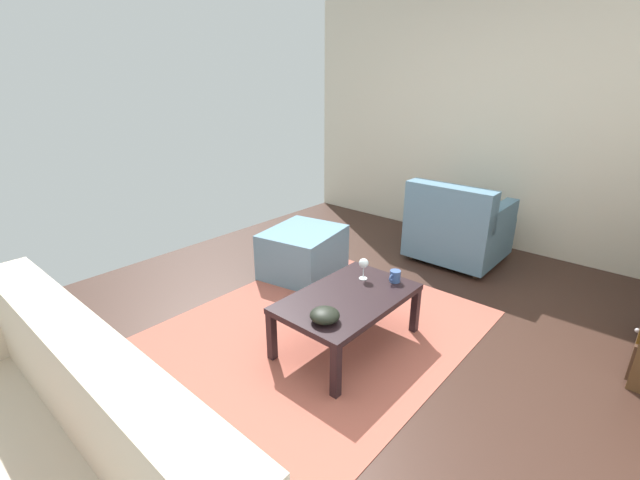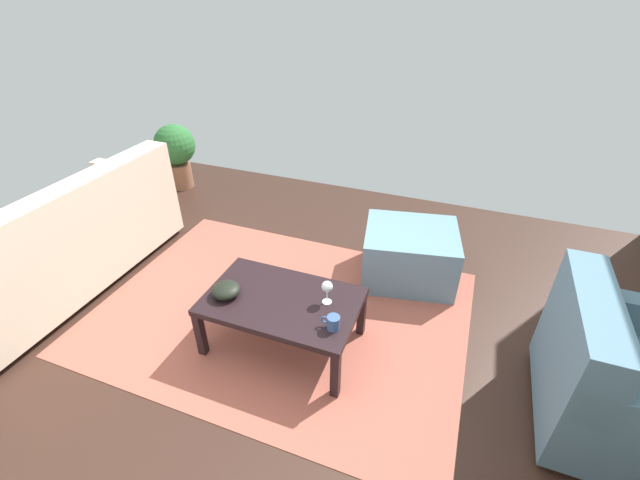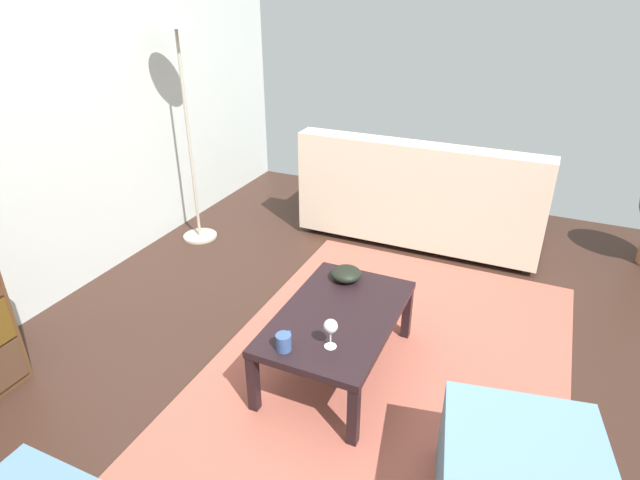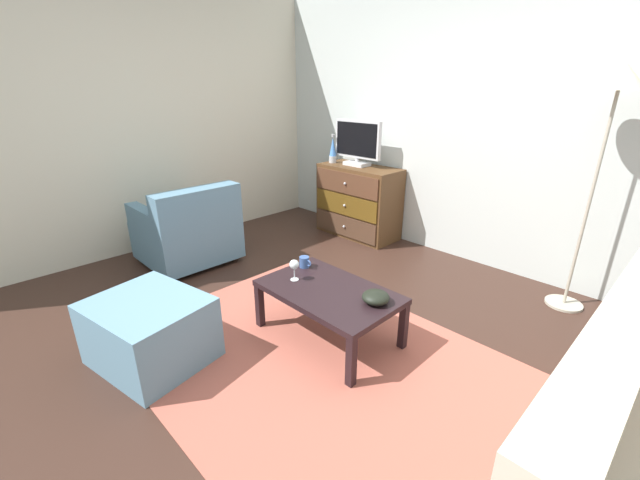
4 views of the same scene
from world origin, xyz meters
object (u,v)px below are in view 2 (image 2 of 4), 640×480
(potted_plant, at_px, (176,150))
(coffee_table, at_px, (282,304))
(mug, at_px, (333,322))
(armchair, at_px, (621,382))
(wine_glass, at_px, (327,287))
(bowl_decorative, at_px, (226,290))
(couch_large, at_px, (60,246))
(ottoman, at_px, (409,255))

(potted_plant, bearing_deg, coffee_table, 140.02)
(mug, bearing_deg, armchair, -172.26)
(wine_glass, relative_size, bowl_decorative, 0.87)
(mug, height_order, armchair, armchair)
(bowl_decorative, distance_m, potted_plant, 2.57)
(couch_large, bearing_deg, mug, 177.07)
(bowl_decorative, bearing_deg, couch_large, -2.96)
(coffee_table, relative_size, mug, 8.44)
(mug, xyz_separation_m, potted_plant, (2.50, -1.90, 0.01))
(coffee_table, bearing_deg, wine_glass, -164.97)
(coffee_table, distance_m, potted_plant, 2.76)
(coffee_table, xyz_separation_m, ottoman, (-0.63, -1.01, -0.12))
(mug, height_order, couch_large, couch_large)
(mug, bearing_deg, wine_glass, -61.42)
(couch_large, height_order, armchair, couch_large)
(wine_glass, xyz_separation_m, bowl_decorative, (0.61, 0.16, -0.08))
(wine_glass, height_order, ottoman, wine_glass)
(wine_glass, xyz_separation_m, ottoman, (-0.35, -0.93, -0.28))
(armchair, xyz_separation_m, ottoman, (1.24, -0.93, -0.12))
(coffee_table, relative_size, wine_glass, 6.12)
(couch_large, relative_size, armchair, 2.31)
(couch_large, xyz_separation_m, ottoman, (-2.48, -1.02, -0.12))
(potted_plant, bearing_deg, wine_glass, 144.55)
(wine_glass, relative_size, couch_large, 0.08)
(wine_glass, relative_size, armchair, 0.19)
(mug, distance_m, armchair, 1.50)
(armchair, relative_size, potted_plant, 1.16)
(wine_glass, distance_m, mug, 0.24)
(mug, relative_size, potted_plant, 0.16)
(wine_glass, distance_m, armchair, 1.60)
(couch_large, distance_m, potted_plant, 1.81)
(wine_glass, distance_m, couch_large, 2.13)
(bowl_decorative, xyz_separation_m, couch_large, (1.51, -0.08, -0.08))
(coffee_table, distance_m, mug, 0.41)
(wine_glass, height_order, couch_large, couch_large)
(coffee_table, distance_m, armchair, 1.87)
(coffee_table, height_order, armchair, armchair)
(ottoman, distance_m, potted_plant, 2.86)
(couch_large, bearing_deg, potted_plant, -81.60)
(coffee_table, relative_size, potted_plant, 1.34)
(mug, xyz_separation_m, armchair, (-1.48, -0.20, -0.09))
(wine_glass, xyz_separation_m, armchair, (-1.59, -0.00, -0.16))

